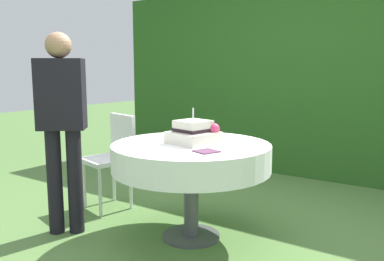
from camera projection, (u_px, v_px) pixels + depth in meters
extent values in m
plane|color=#547A3D|center=(191.00, 237.00, 3.21)|extent=(20.00, 20.00, 0.00)
cube|color=#28561E|center=(305.00, 81.00, 5.10)|extent=(5.25, 0.59, 2.34)
cylinder|color=#4C4C51|center=(191.00, 236.00, 3.21)|extent=(0.46, 0.46, 0.02)
cylinder|color=#4C4C51|center=(191.00, 193.00, 3.16)|extent=(0.11, 0.11, 0.72)
cylinder|color=brown|center=(191.00, 146.00, 3.10)|extent=(1.19, 1.19, 0.03)
cylinder|color=white|center=(191.00, 157.00, 3.11)|extent=(1.22, 1.22, 0.20)
cube|color=silver|center=(193.00, 137.00, 3.11)|extent=(0.38, 0.38, 0.09)
cube|color=silver|center=(193.00, 126.00, 3.10)|extent=(0.27, 0.27, 0.09)
cube|color=black|center=(193.00, 130.00, 3.11)|extent=(0.28, 0.28, 0.02)
sphere|color=#D13866|center=(214.00, 129.00, 3.10)|extent=(0.09, 0.09, 0.09)
cylinder|color=silver|center=(193.00, 114.00, 3.09)|extent=(0.01, 0.01, 0.10)
cylinder|color=white|center=(231.00, 137.00, 3.36)|extent=(0.13, 0.13, 0.01)
cylinder|color=white|center=(248.00, 140.00, 3.22)|extent=(0.14, 0.14, 0.01)
cube|color=#603856|center=(206.00, 151.00, 2.79)|extent=(0.19, 0.19, 0.01)
cylinder|color=white|center=(84.00, 185.00, 3.87)|extent=(0.03, 0.03, 0.45)
cylinder|color=white|center=(100.00, 192.00, 3.63)|extent=(0.03, 0.03, 0.45)
cylinder|color=white|center=(114.00, 179.00, 4.08)|extent=(0.03, 0.03, 0.45)
cylinder|color=white|center=(131.00, 186.00, 3.84)|extent=(0.03, 0.03, 0.45)
cube|color=white|center=(107.00, 160.00, 3.82)|extent=(0.49, 0.49, 0.04)
cube|color=white|center=(123.00, 135.00, 3.90)|extent=(0.40, 0.14, 0.40)
cylinder|color=black|center=(55.00, 182.00, 3.24)|extent=(0.12, 0.12, 0.85)
cylinder|color=black|center=(75.00, 181.00, 3.26)|extent=(0.12, 0.12, 0.85)
cube|color=black|center=(61.00, 94.00, 3.14)|extent=(0.41, 0.38, 0.55)
sphere|color=#A87A5B|center=(58.00, 45.00, 3.09)|extent=(0.20, 0.20, 0.20)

